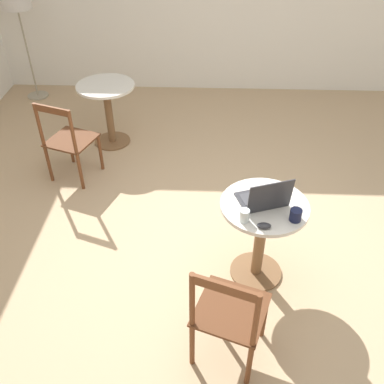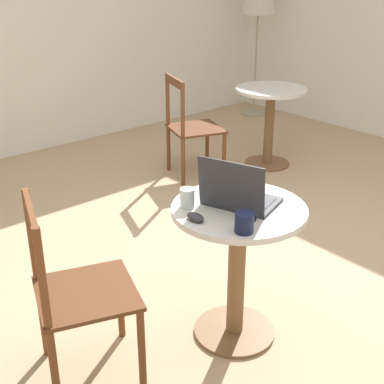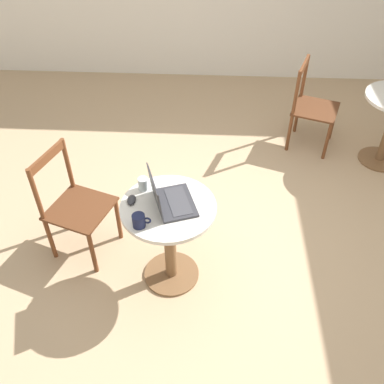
{
  "view_description": "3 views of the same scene",
  "coord_description": "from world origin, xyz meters",
  "px_view_note": "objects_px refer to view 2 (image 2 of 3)",
  "views": [
    {
      "loc": [
        -2.94,
        0.18,
        2.77
      ],
      "look_at": [
        -0.28,
        0.29,
        0.69
      ],
      "focal_mm": 40.0,
      "sensor_mm": 36.0,
      "label": 1
    },
    {
      "loc": [
        -2.18,
        -1.88,
        1.86
      ],
      "look_at": [
        -0.36,
        0.23,
        0.63
      ],
      "focal_mm": 50.0,
      "sensor_mm": 36.0,
      "label": 2
    },
    {
      "loc": [
        -0.21,
        -2.36,
        2.75
      ],
      "look_at": [
        -0.34,
        0.04,
        0.61
      ],
      "focal_mm": 40.0,
      "sensor_mm": 36.0,
      "label": 3
    }
  ],
  "objects_px": {
    "chair_near_left": "(76,293)",
    "chair_mid_left": "(191,128)",
    "floor_lamp": "(258,10)",
    "mug": "(245,222)",
    "laptop": "(239,196)",
    "drinking_glass": "(187,198)",
    "mouse": "(195,217)",
    "cafe_table_mid": "(270,112)",
    "cafe_table_near": "(237,248)"
  },
  "relations": [
    {
      "from": "cafe_table_near",
      "to": "mouse",
      "type": "distance_m",
      "value": 0.35
    },
    {
      "from": "cafe_table_near",
      "to": "cafe_table_mid",
      "type": "height_order",
      "value": "same"
    },
    {
      "from": "mouse",
      "to": "cafe_table_mid",
      "type": "bearing_deg",
      "value": 34.33
    },
    {
      "from": "cafe_table_near",
      "to": "chair_near_left",
      "type": "bearing_deg",
      "value": 160.64
    },
    {
      "from": "cafe_table_near",
      "to": "chair_near_left",
      "type": "relative_size",
      "value": 0.82
    },
    {
      "from": "chair_near_left",
      "to": "drinking_glass",
      "type": "relative_size",
      "value": 9.66
    },
    {
      "from": "cafe_table_mid",
      "to": "laptop",
      "type": "distance_m",
      "value": 2.62
    },
    {
      "from": "cafe_table_near",
      "to": "floor_lamp",
      "type": "distance_m",
      "value": 4.49
    },
    {
      "from": "chair_near_left",
      "to": "chair_mid_left",
      "type": "bearing_deg",
      "value": 37.78
    },
    {
      "from": "mug",
      "to": "floor_lamp",
      "type": "bearing_deg",
      "value": 42.31
    },
    {
      "from": "drinking_glass",
      "to": "chair_near_left",
      "type": "bearing_deg",
      "value": 169.69
    },
    {
      "from": "cafe_table_mid",
      "to": "mug",
      "type": "xyz_separation_m",
      "value": [
        -2.22,
        -1.81,
        0.27
      ]
    },
    {
      "from": "floor_lamp",
      "to": "mug",
      "type": "distance_m",
      "value": 4.7
    },
    {
      "from": "cafe_table_near",
      "to": "mug",
      "type": "distance_m",
      "value": 0.37
    },
    {
      "from": "cafe_table_mid",
      "to": "mouse",
      "type": "bearing_deg",
      "value": -145.67
    },
    {
      "from": "floor_lamp",
      "to": "mug",
      "type": "xyz_separation_m",
      "value": [
        -3.46,
        -3.15,
        -0.48
      ]
    },
    {
      "from": "floor_lamp",
      "to": "chair_mid_left",
      "type": "bearing_deg",
      "value": -151.58
    },
    {
      "from": "chair_near_left",
      "to": "laptop",
      "type": "bearing_deg",
      "value": -18.47
    },
    {
      "from": "chair_near_left",
      "to": "chair_mid_left",
      "type": "height_order",
      "value": "same"
    },
    {
      "from": "chair_mid_left",
      "to": "cafe_table_mid",
      "type": "bearing_deg",
      "value": -19.57
    },
    {
      "from": "laptop",
      "to": "drinking_glass",
      "type": "distance_m",
      "value": 0.25
    },
    {
      "from": "chair_near_left",
      "to": "laptop",
      "type": "distance_m",
      "value": 0.89
    },
    {
      "from": "mug",
      "to": "cafe_table_mid",
      "type": "bearing_deg",
      "value": 39.07
    },
    {
      "from": "cafe_table_mid",
      "to": "drinking_glass",
      "type": "distance_m",
      "value": 2.69
    },
    {
      "from": "floor_lamp",
      "to": "mug",
      "type": "relative_size",
      "value": 12.0
    },
    {
      "from": "drinking_glass",
      "to": "mug",
      "type": "bearing_deg",
      "value": -86.18
    },
    {
      "from": "cafe_table_near",
      "to": "chair_mid_left",
      "type": "distance_m",
      "value": 2.29
    },
    {
      "from": "chair_near_left",
      "to": "laptop",
      "type": "relative_size",
      "value": 2.24
    },
    {
      "from": "mouse",
      "to": "mug",
      "type": "distance_m",
      "value": 0.24
    },
    {
      "from": "cafe_table_mid",
      "to": "mouse",
      "type": "xyz_separation_m",
      "value": [
        -2.31,
        -1.58,
        0.24
      ]
    },
    {
      "from": "cafe_table_near",
      "to": "mouse",
      "type": "bearing_deg",
      "value": 173.16
    },
    {
      "from": "laptop",
      "to": "mouse",
      "type": "xyz_separation_m",
      "value": [
        -0.26,
        0.02,
        -0.04
      ]
    },
    {
      "from": "cafe_table_near",
      "to": "chair_mid_left",
      "type": "xyz_separation_m",
      "value": [
        1.31,
        1.88,
        -0.07
      ]
    },
    {
      "from": "cafe_table_mid",
      "to": "laptop",
      "type": "xyz_separation_m",
      "value": [
        -2.05,
        -1.6,
        0.28
      ]
    },
    {
      "from": "cafe_table_mid",
      "to": "chair_near_left",
      "type": "bearing_deg",
      "value": -154.63
    },
    {
      "from": "drinking_glass",
      "to": "floor_lamp",
      "type": "bearing_deg",
      "value": 38.67
    },
    {
      "from": "cafe_table_mid",
      "to": "mouse",
      "type": "relative_size",
      "value": 7.51
    },
    {
      "from": "cafe_table_mid",
      "to": "chair_near_left",
      "type": "xyz_separation_m",
      "value": [
        -2.83,
        -1.34,
        -0.07
      ]
    },
    {
      "from": "laptop",
      "to": "mouse",
      "type": "bearing_deg",
      "value": 175.79
    },
    {
      "from": "cafe_table_near",
      "to": "floor_lamp",
      "type": "relative_size",
      "value": 0.51
    },
    {
      "from": "floor_lamp",
      "to": "mouse",
      "type": "distance_m",
      "value": 4.62
    },
    {
      "from": "chair_mid_left",
      "to": "mouse",
      "type": "xyz_separation_m",
      "value": [
        -1.56,
        -1.85,
        0.31
      ]
    },
    {
      "from": "chair_near_left",
      "to": "floor_lamp",
      "type": "height_order",
      "value": "floor_lamp"
    },
    {
      "from": "chair_near_left",
      "to": "drinking_glass",
      "type": "height_order",
      "value": "chair_near_left"
    },
    {
      "from": "cafe_table_mid",
      "to": "chair_near_left",
      "type": "height_order",
      "value": "chair_near_left"
    },
    {
      "from": "laptop",
      "to": "floor_lamp",
      "type": "bearing_deg",
      "value": 41.82
    },
    {
      "from": "cafe_table_near",
      "to": "cafe_table_mid",
      "type": "distance_m",
      "value": 2.61
    },
    {
      "from": "chair_mid_left",
      "to": "floor_lamp",
      "type": "xyz_separation_m",
      "value": [
        1.99,
        1.07,
        0.82
      ]
    },
    {
      "from": "mouse",
      "to": "mug",
      "type": "height_order",
      "value": "mug"
    },
    {
      "from": "cafe_table_near",
      "to": "cafe_table_mid",
      "type": "relative_size",
      "value": 1.0
    }
  ]
}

